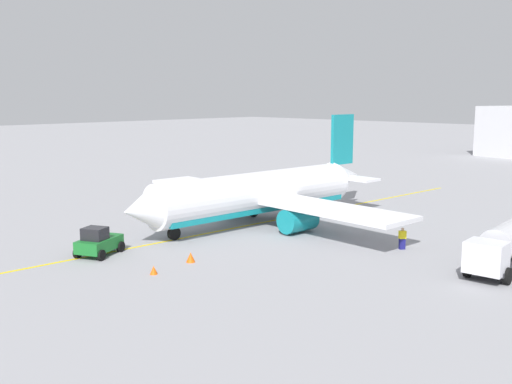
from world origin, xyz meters
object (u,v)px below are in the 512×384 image
Objects in this scene: airplane at (260,194)px; fuel_tanker at (505,245)px; safety_cone_wingtip at (191,257)px; pushback_tug at (98,242)px; safety_cone_nose at (154,270)px; refueling_worker at (402,239)px.

fuel_tanker is (-1.24, 22.21, -1.01)m from airplane.
safety_cone_wingtip is (14.05, -16.63, -1.36)m from fuel_tanker.
fuel_tanker is 13.84× the size of safety_cone_wingtip.
safety_cone_nose is at bearing 90.62° from pushback_tug.
pushback_tug is at bearing -41.03° from refueling_worker.
pushback_tug is 7.31m from safety_cone_wingtip.
fuel_tanker reaches higher than refueling_worker.
fuel_tanker is 28.98m from pushback_tug.
safety_cone_wingtip is at bearing -32.72° from refueling_worker.
refueling_worker reaches higher than safety_cone_nose.
airplane is at bearing -156.47° from safety_cone_wingtip.
airplane is 14.60m from refueling_worker.
safety_cone_nose is 3.60m from safety_cone_wingtip.
pushback_tug is 5.68× the size of safety_cone_wingtip.
airplane is 53.38× the size of safety_cone_nose.
airplane reaches higher than fuel_tanker.
refueling_worker is at bearing 93.89° from airplane.
airplane is at bearing -159.64° from safety_cone_nose.
safety_cone_nose is 0.80× the size of safety_cone_wingtip.
airplane is 7.56× the size of pushback_tug.
airplane reaches higher than refueling_worker.
refueling_worker is at bearing -88.10° from fuel_tanker.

